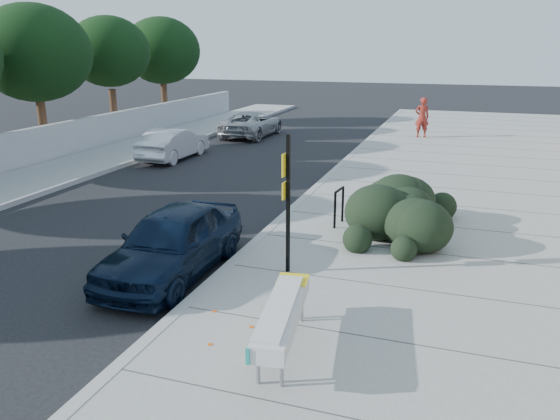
{
  "coord_description": "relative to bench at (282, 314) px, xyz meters",
  "views": [
    {
      "loc": [
        4.36,
        -9.6,
        4.51
      ],
      "look_at": [
        0.64,
        1.36,
        1.0
      ],
      "focal_mm": 35.0,
      "sensor_mm": 36.0,
      "label": 1
    }
  ],
  "objects": [
    {
      "name": "curb_far",
      "position": [
        -10.08,
        7.76,
        -0.64
      ],
      "size": [
        0.22,
        50.0,
        0.17
      ],
      "primitive_type": "cube",
      "color": "#9E9E99",
      "rests_on": "ground"
    },
    {
      "name": "sign_post",
      "position": [
        -0.84,
        2.81,
        0.99
      ],
      "size": [
        0.12,
        0.32,
        2.77
      ],
      "rotation": [
        0.0,
        0.0,
        -0.12
      ],
      "color": "black",
      "rests_on": "sidewalk_near"
    },
    {
      "name": "suv_silver",
      "position": [
        -8.08,
        19.2,
        -0.09
      ],
      "size": [
        2.16,
        4.6,
        1.27
      ],
      "primitive_type": "imported",
      "rotation": [
        0.0,
        0.0,
        3.13
      ],
      "color": "#9D9FA2",
      "rests_on": "ground"
    },
    {
      "name": "ground",
      "position": [
        -2.08,
        2.76,
        -0.72
      ],
      "size": [
        120.0,
        120.0,
        0.0
      ],
      "primitive_type": "plane",
      "color": "black",
      "rests_on": "ground"
    },
    {
      "name": "curb_near",
      "position": [
        -2.08,
        7.76,
        -0.64
      ],
      "size": [
        0.22,
        50.0,
        0.17
      ],
      "primitive_type": "cube",
      "color": "#9E9E99",
      "rests_on": "ground"
    },
    {
      "name": "tree_far_f",
      "position": [
        -14.58,
        21.76,
        3.46
      ],
      "size": [
        4.4,
        4.4,
        6.07
      ],
      "color": "#332114",
      "rests_on": "ground"
    },
    {
      "name": "tree_far_d",
      "position": [
        -14.58,
        11.76,
        3.46
      ],
      "size": [
        4.6,
        4.6,
        6.16
      ],
      "color": "#332114",
      "rests_on": "ground"
    },
    {
      "name": "hedge",
      "position": [
        1.12,
        6.01,
        0.13
      ],
      "size": [
        2.75,
        4.1,
        1.41
      ],
      "primitive_type": "ellipsoid",
      "rotation": [
        0.0,
        0.0,
        0.25
      ],
      "color": "black",
      "rests_on": "sidewalk_near"
    },
    {
      "name": "sedan_navy",
      "position": [
        -3.08,
        2.25,
        -0.02
      ],
      "size": [
        1.72,
        4.16,
        1.41
      ],
      "primitive_type": "imported",
      "rotation": [
        0.0,
        0.0,
        0.01
      ],
      "color": "black",
      "rests_on": "ground"
    },
    {
      "name": "sidewalk_near",
      "position": [
        3.52,
        7.76,
        -0.65
      ],
      "size": [
        11.2,
        50.0,
        0.15
      ],
      "primitive_type": "cube",
      "color": "gray",
      "rests_on": "ground"
    },
    {
      "name": "bike_rack",
      "position": [
        -0.52,
        6.05,
        -0.01
      ],
      "size": [
        0.13,
        0.65,
        0.94
      ],
      "rotation": [
        0.0,
        0.0,
        -0.11
      ],
      "color": "black",
      "rests_on": "sidewalk_near"
    },
    {
      "name": "tree_far_e",
      "position": [
        -14.58,
        16.76,
        3.46
      ],
      "size": [
        4.0,
        4.0,
        5.9
      ],
      "color": "#332114",
      "rests_on": "ground"
    },
    {
      "name": "sidewalk_far",
      "position": [
        -11.58,
        7.76,
        -0.65
      ],
      "size": [
        3.0,
        50.0,
        0.15
      ],
      "primitive_type": "cube",
      "color": "gray",
      "rests_on": "ground"
    },
    {
      "name": "pedestrian",
      "position": [
        0.26,
        20.78,
        0.39
      ],
      "size": [
        0.82,
        0.67,
        1.93
      ],
      "primitive_type": "imported",
      "rotation": [
        0.0,
        0.0,
        3.47
      ],
      "color": "maroon",
      "rests_on": "sidewalk_near"
    },
    {
      "name": "bench",
      "position": [
        0.0,
        0.0,
        0.0
      ],
      "size": [
        0.82,
        2.47,
        0.72
      ],
      "rotation": [
        0.0,
        0.0,
        0.14
      ],
      "color": "gray",
      "rests_on": "sidewalk_near"
    },
    {
      "name": "wagon_silver",
      "position": [
        -8.96,
        12.75,
        -0.09
      ],
      "size": [
        1.37,
        3.88,
        1.28
      ],
      "primitive_type": "imported",
      "rotation": [
        0.0,
        0.0,
        3.14
      ],
      "color": "silver",
      "rests_on": "ground"
    }
  ]
}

